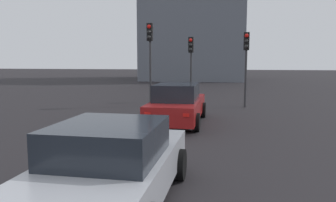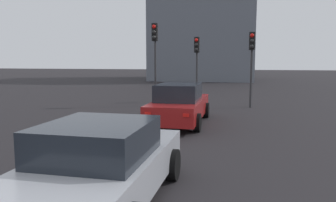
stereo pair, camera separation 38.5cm
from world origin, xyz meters
name	(u,v)px [view 1 (the left image)]	position (x,y,z in m)	size (l,w,h in m)	color
car_red_lead	(177,104)	(8.07, 0.09, 0.74)	(4.70, 2.03, 1.54)	maroon
car_silver_second	(113,164)	(0.68, 0.18, 0.70)	(4.28, 2.16, 1.44)	#A8AAB2
traffic_light_near_left	(191,55)	(14.99, 0.25, 2.72)	(0.33, 0.31, 3.77)	#2D2D30
traffic_light_near_right	(246,54)	(12.97, -2.77, 2.77)	(0.32, 0.30, 3.84)	#2D2D30
traffic_light_far_left	(150,47)	(12.45, 2.14, 3.10)	(0.33, 0.30, 4.32)	#2D2D30
building_facade_left	(195,15)	(37.77, 2.00, 8.07)	(11.23, 11.99, 16.14)	slate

